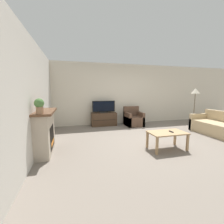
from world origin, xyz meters
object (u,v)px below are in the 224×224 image
at_px(tv_stand, 104,119).
at_px(armchair, 133,119).
at_px(mantel_vase_left, 41,107).
at_px(floor_lamp, 195,93).
at_px(tv, 104,107).
at_px(coffee_table, 167,134).
at_px(potted_plant, 39,105).
at_px(remote, 171,132).
at_px(fireplace, 45,131).

distance_m(tv_stand, armchair, 1.29).
xyz_separation_m(mantel_vase_left, floor_lamp, (5.58, 1.65, 0.24)).
bearing_deg(tv, coffee_table, -71.47).
xyz_separation_m(potted_plant, remote, (3.08, -0.10, -0.75)).
relative_size(mantel_vase_left, floor_lamp, 0.16).
xyz_separation_m(remote, floor_lamp, (2.51, 1.92, 0.93)).
bearing_deg(coffee_table, armchair, 85.11).
height_order(armchair, remote, armchair).
height_order(potted_plant, coffee_table, potted_plant).
xyz_separation_m(potted_plant, armchair, (3.21, 2.66, -0.94)).
xyz_separation_m(fireplace, mantel_vase_left, (0.02, -0.38, 0.63)).
bearing_deg(tv_stand, coffee_table, -71.48).
distance_m(fireplace, coffee_table, 3.06).
distance_m(potted_plant, coffee_table, 3.09).
bearing_deg(armchair, tv_stand, 166.35).
bearing_deg(floor_lamp, potted_plant, -162.00).
relative_size(mantel_vase_left, coffee_table, 0.28).
bearing_deg(armchair, potted_plant, -140.36).
height_order(fireplace, tv, tv).
bearing_deg(armchair, floor_lamp, -19.65).
relative_size(potted_plant, floor_lamp, 0.20).
bearing_deg(mantel_vase_left, potted_plant, -90.00).
relative_size(fireplace, remote, 8.41).
xyz_separation_m(tv, remote, (1.12, -3.07, -0.34)).
distance_m(mantel_vase_left, floor_lamp, 5.83).
bearing_deg(armchair, coffee_table, -94.89).
bearing_deg(coffee_table, tv, 108.53).
bearing_deg(coffee_table, remote, -11.82).
bearing_deg(coffee_table, mantel_vase_left, 175.38).
xyz_separation_m(potted_plant, floor_lamp, (5.58, 1.81, 0.19)).
distance_m(potted_plant, floor_lamp, 5.87).
bearing_deg(tv, tv_stand, 90.00).
xyz_separation_m(armchair, floor_lamp, (2.37, -0.85, 1.13)).
distance_m(potted_plant, tv, 3.57).
relative_size(fireplace, tv, 1.29).
bearing_deg(potted_plant, mantel_vase_left, 90.00).
bearing_deg(tv_stand, floor_lamp, -17.61).
height_order(potted_plant, armchair, potted_plant).
bearing_deg(tv, potted_plant, -123.42).
bearing_deg(mantel_vase_left, tv, 55.11).
relative_size(remote, floor_lamp, 0.09).
relative_size(fireplace, tv_stand, 1.18).
relative_size(potted_plant, tv, 0.32).
distance_m(tv_stand, coffee_table, 3.21).
bearing_deg(potted_plant, coffee_table, -1.57).
distance_m(armchair, remote, 2.77).
bearing_deg(armchair, fireplace, -146.69).
bearing_deg(floor_lamp, tv, 162.42).
bearing_deg(fireplace, tv, 50.86).
height_order(tv, coffee_table, tv).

